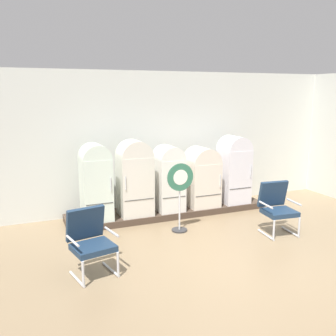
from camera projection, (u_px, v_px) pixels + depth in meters
The scene contains 11 objects.
ground at pixel (241, 271), 5.96m from camera, with size 12.00×10.00×0.05m, color #856F51.
back_wall at pixel (158, 140), 8.95m from camera, with size 11.76×0.12×3.26m.
display_plinth at pixel (168, 211), 8.69m from camera, with size 4.66×0.95×0.14m, color #46372B.
refrigerator_0 at pixel (96, 180), 7.77m from camera, with size 0.60×0.67×1.60m.
refrigerator_1 at pixel (135, 176), 8.06m from camera, with size 0.70×0.61×1.64m.
refrigerator_2 at pixel (169, 176), 8.39m from camera, with size 0.59×0.66×1.48m.
refrigerator_3 at pixel (202, 175), 8.75m from camera, with size 0.70×0.72×1.39m.
refrigerator_4 at pixel (234, 167), 9.01m from camera, with size 0.64×0.66×1.61m.
armchair_left at pixel (90, 239), 5.75m from camera, with size 0.75×0.76×1.03m.
armchair_right at pixel (277, 205), 7.43m from camera, with size 0.71×0.70×1.03m.
sign_stand at pixel (180, 196), 7.48m from camera, with size 0.56×0.32×1.41m.
Camera 1 is at (-3.16, -4.66, 2.78)m, focal length 40.04 mm.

